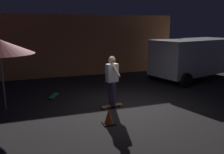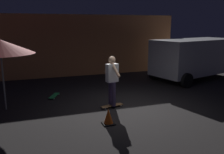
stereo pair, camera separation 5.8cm
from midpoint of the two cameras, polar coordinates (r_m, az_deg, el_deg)
The scene contains 8 objects.
ground_plane at distance 8.01m, azimuth 5.03°, elevation -7.75°, with size 28.00×28.00×0.00m, color black.
low_building at distance 15.05m, azimuth -7.32°, elevation 8.02°, with size 10.23×3.90×3.27m.
parked_van at distance 12.94m, azimuth 19.16°, elevation 4.63°, with size 4.93×3.18×2.03m.
patio_umbrella at distance 8.30m, azimuth -24.88°, elevation 6.57°, with size 2.10×2.10×2.30m.
skateboard_ridden at distance 8.20m, azimuth 0.20°, elevation -6.81°, with size 0.80×0.33×0.07m.
skateboard_spare at distance 9.55m, azimuth -13.40°, elevation -4.35°, with size 0.50×0.79×0.07m.
skater at distance 7.93m, azimuth 0.21°, elevation -0.09°, with size 0.41×0.98×1.67m.
traffic_cone at distance 6.82m, azimuth -0.60°, elevation -9.47°, with size 0.34×0.34×0.46m.
Camera 2 is at (-3.12, -6.84, 2.74)m, focal length 38.49 mm.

